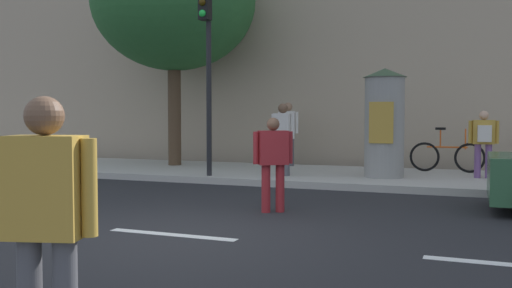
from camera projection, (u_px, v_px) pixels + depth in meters
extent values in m
plane|color=#232326|center=(172.00, 235.00, 7.23)|extent=(80.00, 80.00, 0.00)
cube|color=#B2ADA3|center=(318.00, 175.00, 13.72)|extent=(36.00, 4.00, 0.15)
cube|color=silver|center=(172.00, 235.00, 7.23)|extent=(1.80, 0.16, 0.01)
cylinder|color=black|center=(209.00, 99.00, 12.89)|extent=(0.12, 0.12, 3.51)
cube|color=black|center=(205.00, 3.00, 12.61)|extent=(0.24, 0.24, 0.75)
sphere|color=#3C2906|center=(202.00, 2.00, 12.49)|extent=(0.16, 0.16, 0.16)
sphere|color=green|center=(202.00, 13.00, 12.51)|extent=(0.16, 0.16, 0.16)
cylinder|color=gray|center=(384.00, 127.00, 12.62)|extent=(0.87, 0.87, 2.23)
cone|color=#334C33|center=(385.00, 73.00, 12.56)|extent=(0.96, 0.96, 0.20)
cube|color=#B78C33|center=(381.00, 123.00, 12.20)|extent=(0.52, 0.02, 0.90)
cylinder|color=#4C3826|center=(175.00, 118.00, 15.73)|extent=(0.36, 0.36, 2.63)
ellipsoid|color=#28602D|center=(174.00, 0.00, 15.57)|extent=(4.52, 4.52, 3.84)
cylinder|color=maroon|center=(280.00, 188.00, 8.94)|extent=(0.14, 0.14, 0.76)
cylinder|color=maroon|center=(266.00, 189.00, 8.90)|extent=(0.14, 0.14, 0.76)
cube|color=maroon|center=(273.00, 148.00, 8.89)|extent=(0.52, 0.46, 0.54)
cylinder|color=maroon|center=(290.00, 147.00, 8.95)|extent=(0.09, 0.09, 0.51)
cylinder|color=maroon|center=(256.00, 148.00, 8.83)|extent=(0.09, 0.09, 0.51)
sphere|color=brown|center=(273.00, 124.00, 8.87)|extent=(0.20, 0.20, 0.20)
cube|color=#B78C33|center=(46.00, 187.00, 3.21)|extent=(0.47, 0.35, 0.59)
cylinder|color=#B78C33|center=(89.00, 187.00, 3.19)|extent=(0.09, 0.09, 0.56)
cylinder|color=#B78C33|center=(3.00, 186.00, 3.24)|extent=(0.09, 0.09, 0.56)
sphere|color=brown|center=(44.00, 116.00, 3.19)|extent=(0.22, 0.22, 0.22)
cylinder|color=#4C4C51|center=(287.00, 158.00, 12.92)|extent=(0.14, 0.14, 0.84)
cylinder|color=#4C4C51|center=(279.00, 157.00, 13.02)|extent=(0.14, 0.14, 0.84)
cube|color=silver|center=(283.00, 126.00, 12.94)|extent=(0.43, 0.29, 0.59)
cylinder|color=silver|center=(293.00, 126.00, 12.82)|extent=(0.09, 0.09, 0.56)
cylinder|color=silver|center=(273.00, 126.00, 13.06)|extent=(0.09, 0.09, 0.56)
sphere|color=brown|center=(283.00, 108.00, 12.92)|extent=(0.23, 0.23, 0.23)
cylinder|color=#724C84|center=(478.00, 161.00, 12.50)|extent=(0.14, 0.14, 0.75)
cylinder|color=#724C84|center=(488.00, 161.00, 12.43)|extent=(0.14, 0.14, 0.75)
cube|color=#B78C33|center=(484.00, 132.00, 12.43)|extent=(0.47, 0.28, 0.53)
cylinder|color=#B78C33|center=(470.00, 132.00, 12.51)|extent=(0.09, 0.09, 0.50)
cylinder|color=#B78C33|center=(497.00, 132.00, 12.36)|extent=(0.09, 0.09, 0.50)
sphere|color=tan|center=(484.00, 115.00, 12.42)|extent=(0.20, 0.20, 0.20)
cube|color=silver|center=(484.00, 134.00, 12.26)|extent=(0.29, 0.19, 0.36)
cylinder|color=#4C4C51|center=(291.00, 150.00, 15.49)|extent=(0.14, 0.14, 0.88)
cylinder|color=#4C4C51|center=(285.00, 150.00, 15.53)|extent=(0.14, 0.14, 0.88)
cube|color=silver|center=(288.00, 123.00, 15.47)|extent=(0.42, 0.30, 0.62)
cylinder|color=silver|center=(297.00, 123.00, 15.42)|extent=(0.09, 0.09, 0.59)
cylinder|color=silver|center=(280.00, 123.00, 15.52)|extent=(0.09, 0.09, 0.59)
sphere|color=#8C664C|center=(288.00, 107.00, 15.45)|extent=(0.24, 0.24, 0.24)
torus|color=black|center=(425.00, 157.00, 13.99)|extent=(0.72, 0.06, 0.72)
torus|color=black|center=(470.00, 158.00, 13.60)|extent=(0.72, 0.06, 0.72)
cylinder|color=#D85919|center=(447.00, 147.00, 13.78)|extent=(0.95, 0.04, 0.04)
cylinder|color=#D85919|center=(440.00, 139.00, 13.83)|extent=(0.04, 0.04, 0.45)
cylinder|color=#D85919|center=(466.00, 139.00, 13.62)|extent=(0.04, 0.04, 0.50)
cube|color=black|center=(441.00, 129.00, 13.82)|extent=(0.24, 0.10, 0.06)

